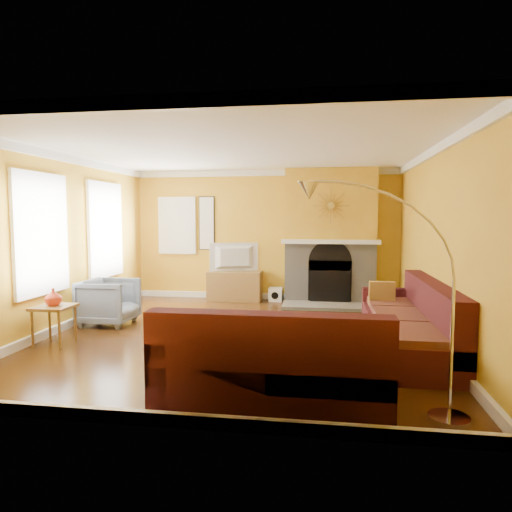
% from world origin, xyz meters
% --- Properties ---
extents(floor, '(5.50, 6.00, 0.02)m').
position_xyz_m(floor, '(0.00, 0.00, -0.01)').
color(floor, '#532E11').
rests_on(floor, ground).
extents(ceiling, '(5.50, 6.00, 0.02)m').
position_xyz_m(ceiling, '(0.00, 0.00, 2.71)').
color(ceiling, white).
rests_on(ceiling, ground).
extents(wall_back, '(5.50, 0.02, 2.70)m').
position_xyz_m(wall_back, '(0.00, 3.01, 1.35)').
color(wall_back, gold).
rests_on(wall_back, ground).
extents(wall_front, '(5.50, 0.02, 2.70)m').
position_xyz_m(wall_front, '(0.00, -3.01, 1.35)').
color(wall_front, gold).
rests_on(wall_front, ground).
extents(wall_left, '(0.02, 6.00, 2.70)m').
position_xyz_m(wall_left, '(-2.76, 0.00, 1.35)').
color(wall_left, gold).
rests_on(wall_left, ground).
extents(wall_right, '(0.02, 6.00, 2.70)m').
position_xyz_m(wall_right, '(2.76, 0.00, 1.35)').
color(wall_right, gold).
rests_on(wall_right, ground).
extents(baseboard, '(5.50, 6.00, 0.12)m').
position_xyz_m(baseboard, '(0.00, 0.00, 0.06)').
color(baseboard, white).
rests_on(baseboard, floor).
extents(crown_molding, '(5.50, 6.00, 0.12)m').
position_xyz_m(crown_molding, '(0.00, 0.00, 2.64)').
color(crown_molding, white).
rests_on(crown_molding, ceiling).
extents(window_left_near, '(0.06, 1.22, 1.72)m').
position_xyz_m(window_left_near, '(-2.72, 1.30, 1.50)').
color(window_left_near, white).
rests_on(window_left_near, wall_left).
extents(window_left_far, '(0.06, 1.22, 1.72)m').
position_xyz_m(window_left_far, '(-2.72, -0.60, 1.50)').
color(window_left_far, white).
rests_on(window_left_far, wall_left).
extents(window_back, '(0.82, 0.06, 1.22)m').
position_xyz_m(window_back, '(-1.90, 2.96, 1.55)').
color(window_back, white).
rests_on(window_back, wall_back).
extents(wall_art, '(0.34, 0.04, 1.14)m').
position_xyz_m(wall_art, '(-1.25, 2.97, 1.60)').
color(wall_art, white).
rests_on(wall_art, wall_back).
extents(fireplace, '(1.80, 0.40, 2.70)m').
position_xyz_m(fireplace, '(1.35, 2.80, 1.35)').
color(fireplace, gray).
rests_on(fireplace, floor).
extents(mantel, '(1.92, 0.22, 0.08)m').
position_xyz_m(mantel, '(1.35, 2.56, 1.25)').
color(mantel, white).
rests_on(mantel, fireplace).
extents(hearth, '(1.80, 0.70, 0.06)m').
position_xyz_m(hearth, '(1.35, 2.25, 0.03)').
color(hearth, gray).
rests_on(hearth, floor).
extents(sunburst, '(0.70, 0.04, 0.70)m').
position_xyz_m(sunburst, '(1.35, 2.57, 1.95)').
color(sunburst, olive).
rests_on(sunburst, fireplace).
extents(rug, '(2.40, 1.80, 0.02)m').
position_xyz_m(rug, '(0.35, -0.30, 0.01)').
color(rug, beige).
rests_on(rug, floor).
extents(sectional_sofa, '(3.10, 3.70, 0.90)m').
position_xyz_m(sectional_sofa, '(1.20, -0.85, 0.45)').
color(sectional_sofa, '#47171B').
rests_on(sectional_sofa, floor).
extents(coffee_table, '(0.89, 0.89, 0.35)m').
position_xyz_m(coffee_table, '(0.40, -0.35, 0.18)').
color(coffee_table, white).
rests_on(coffee_table, floor).
extents(media_console, '(1.11, 0.50, 0.61)m').
position_xyz_m(media_console, '(-0.60, 2.75, 0.30)').
color(media_console, olive).
rests_on(media_console, floor).
extents(tv, '(1.00, 0.47, 0.59)m').
position_xyz_m(tv, '(-0.60, 2.75, 0.90)').
color(tv, black).
rests_on(tv, media_console).
extents(subwoofer, '(0.27, 0.27, 0.27)m').
position_xyz_m(subwoofer, '(0.25, 2.78, 0.14)').
color(subwoofer, white).
rests_on(subwoofer, floor).
extents(armchair, '(0.81, 0.79, 0.74)m').
position_xyz_m(armchair, '(-2.20, 0.35, 0.37)').
color(armchair, slate).
rests_on(armchair, floor).
extents(side_table, '(0.49, 0.49, 0.54)m').
position_xyz_m(side_table, '(-2.40, -0.85, 0.27)').
color(side_table, olive).
rests_on(side_table, floor).
extents(vase, '(0.23, 0.23, 0.24)m').
position_xyz_m(vase, '(-2.40, -0.85, 0.65)').
color(vase, red).
rests_on(vase, side_table).
extents(book, '(0.23, 0.27, 0.02)m').
position_xyz_m(book, '(0.27, -0.26, 0.36)').
color(book, white).
rests_on(book, coffee_table).
extents(arc_lamp, '(1.30, 0.36, 2.04)m').
position_xyz_m(arc_lamp, '(1.75, -2.55, 1.02)').
color(arc_lamp, silver).
rests_on(arc_lamp, floor).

